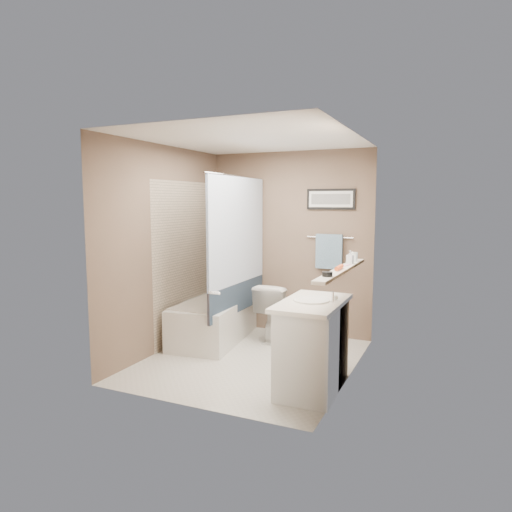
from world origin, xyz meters
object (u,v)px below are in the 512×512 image
at_px(bathtub, 215,320).
at_px(vanity, 313,347).
at_px(hair_brush_front, 339,267).
at_px(candle_bowl_near, 327,274).
at_px(toilet, 278,311).
at_px(glass_jar, 354,257).
at_px(soap_bottle, 350,257).

xyz_separation_m(bathtub, vanity, (1.60, -1.01, 0.15)).
height_order(vanity, hair_brush_front, hair_brush_front).
distance_m(bathtub, candle_bowl_near, 2.34).
height_order(bathtub, hair_brush_front, hair_brush_front).
relative_size(bathtub, toilet, 2.06).
height_order(vanity, candle_bowl_near, candle_bowl_near).
height_order(toilet, candle_bowl_near, candle_bowl_near).
relative_size(hair_brush_front, glass_jar, 2.20).
bearing_deg(toilet, bathtub, 26.24).
relative_size(vanity, glass_jar, 9.00).
height_order(candle_bowl_near, glass_jar, glass_jar).
xyz_separation_m(vanity, candle_bowl_near, (0.19, -0.22, 0.73)).
bearing_deg(hair_brush_front, candle_bowl_near, -90.00).
relative_size(bathtub, vanity, 1.67).
xyz_separation_m(toilet, soap_bottle, (1.04, -0.67, 0.82)).
height_order(candle_bowl_near, soap_bottle, soap_bottle).
distance_m(hair_brush_front, glass_jar, 0.64).
height_order(bathtub, soap_bottle, soap_bottle).
bearing_deg(vanity, candle_bowl_near, -51.77).
distance_m(candle_bowl_near, glass_jar, 1.06).
distance_m(toilet, glass_jar, 1.40).
bearing_deg(toilet, vanity, 125.98).
bearing_deg(hair_brush_front, glass_jar, 90.00).
xyz_separation_m(toilet, glass_jar, (1.04, -0.48, 0.80)).
relative_size(toilet, hair_brush_front, 3.31).
height_order(toilet, vanity, vanity).
xyz_separation_m(candle_bowl_near, hair_brush_front, (0.00, 0.42, 0.00)).
relative_size(vanity, hair_brush_front, 4.09).
bearing_deg(bathtub, toilet, 16.07).
height_order(vanity, soap_bottle, soap_bottle).
bearing_deg(soap_bottle, hair_brush_front, -90.00).
xyz_separation_m(candle_bowl_near, glass_jar, (0.00, 1.06, 0.03)).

